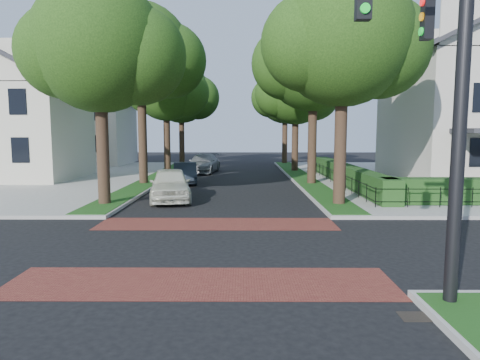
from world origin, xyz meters
The scene contains 22 objects.
ground centered at (0.00, 0.00, 0.00)m, with size 120.00×120.00×0.00m, color black.
crosswalk_far centered at (0.00, 3.20, 0.01)m, with size 9.00×2.20×0.01m, color maroon.
crosswalk_near centered at (0.00, -3.20, 0.01)m, with size 9.00×2.20×0.01m, color maroon.
storm_drain centered at (4.30, -5.00, 0.01)m, with size 0.65×0.45×0.01m, color black.
grass_strip_ne centered at (5.40, 19.10, 0.16)m, with size 1.60×29.80×0.02m, color #184112.
grass_strip_nw centered at (-5.40, 19.10, 0.16)m, with size 1.60×29.80×0.02m, color #184112.
tree_right_near centered at (5.60, 7.24, 7.63)m, with size 7.75×6.67×10.66m.
tree_right_mid centered at (5.61, 15.25, 7.99)m, with size 8.25×7.09×11.22m.
tree_right_far centered at (5.60, 24.22, 6.91)m, with size 7.25×6.23×9.74m.
tree_right_back centered at (5.60, 33.23, 7.27)m, with size 7.50×6.45×10.20m.
tree_left_near centered at (-5.40, 7.23, 7.27)m, with size 7.50×6.45×10.20m.
tree_left_mid centered at (-5.39, 15.24, 8.34)m, with size 8.00×6.88×11.48m.
tree_left_far centered at (-5.40, 24.22, 7.12)m, with size 7.00×6.02×9.86m.
tree_left_back centered at (-5.40, 33.24, 7.41)m, with size 7.75×6.66×10.44m.
hedge_main_road centered at (7.70, 15.00, 0.75)m, with size 1.00×18.00×1.20m, color #163E15.
fence_main_road centered at (6.90, 15.00, 0.60)m, with size 0.06×18.00×0.90m, color black, non-canonical shape.
house_left_near centered at (-15.49, 17.99, 5.04)m, with size 10.00×9.00×10.14m.
house_left_far centered at (-15.49, 31.99, 5.04)m, with size 10.00×9.00×10.14m.
traffic_signal centered at (4.89, -4.41, 4.71)m, with size 2.17×2.00×8.00m.
parked_car_front centered at (-2.70, 8.75, 0.84)m, with size 1.98×4.91×1.67m, color silver.
parked_car_middle centered at (-2.88, 15.86, 0.71)m, with size 1.51×4.34×1.43m, color #232A34.
parked_car_rear centered at (-2.37, 23.62, 0.80)m, with size 2.24×5.50×1.60m, color gray.
Camera 1 is at (0.97, -12.79, 3.50)m, focal length 32.00 mm.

